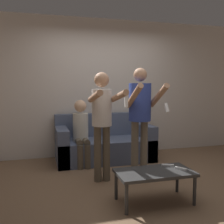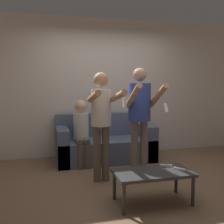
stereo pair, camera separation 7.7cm
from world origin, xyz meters
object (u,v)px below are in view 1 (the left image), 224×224
person_seated (81,130)px  remote_near (181,169)px  coffee_table (155,174)px  remote_far (168,165)px  person_standing_right (140,110)px  couch (104,145)px  person_standing_left (102,115)px

person_seated → remote_near: bearing=-61.7°
coffee_table → remote_far: size_ratio=6.03×
person_standing_right → coffee_table: bearing=-99.5°
coffee_table → remote_near: (0.33, -0.03, 0.05)m
remote_near → remote_far: 0.19m
couch → person_seated: bearing=-157.5°
remote_far → person_standing_right: bearing=98.2°
coffee_table → remote_near: remote_near is taller
remote_near → person_seated: bearing=118.3°
remote_far → couch: bearing=102.4°
coffee_table → remote_near: 0.34m
couch → person_standing_left: person_standing_left is taller
person_standing_left → remote_far: size_ratio=10.40×
couch → remote_near: size_ratio=12.34×
person_standing_left → coffee_table: 1.13m
person_seated → remote_far: (0.85, -1.59, -0.22)m
remote_far → person_seated: bearing=118.2°
person_standing_left → person_standing_right: (0.58, 0.01, 0.06)m
couch → person_seated: size_ratio=1.56×
person_standing_left → coffee_table: (0.44, -0.82, -0.64)m
remote_near → person_standing_right: bearing=102.6°
couch → person_standing_right: (0.29, -1.08, 0.75)m
couch → person_standing_left: (-0.29, -1.09, 0.70)m
couch → coffee_table: size_ratio=1.94×
person_standing_right → remote_far: size_ratio=10.86×
coffee_table → remote_near: bearing=-5.5°
couch → person_seated: 0.60m
person_standing_left → remote_near: size_ratio=11.00×
person_standing_right → person_seated: bearing=130.3°
person_seated → coffee_table: person_seated is taller
person_standing_right → coffee_table: person_standing_right is taller
person_standing_left → person_seated: size_ratio=1.39×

